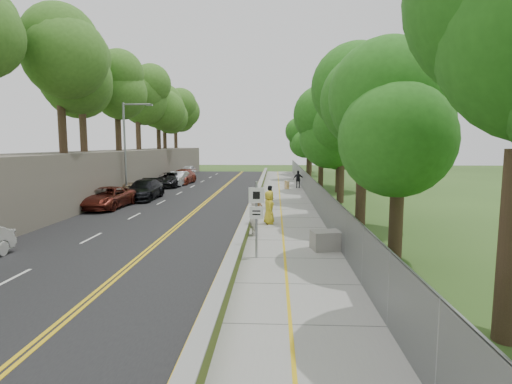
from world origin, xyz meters
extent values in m
plane|color=#33511E|center=(0.00, 0.00, 0.00)|extent=(140.00, 140.00, 0.00)
cube|color=black|center=(-5.40, 15.00, 0.02)|extent=(11.20, 66.00, 0.04)
cube|color=gray|center=(2.55, 15.00, 0.03)|extent=(4.20, 66.00, 0.05)
cube|color=#9ACF1B|center=(0.25, 15.00, 0.30)|extent=(0.42, 66.00, 0.60)
cube|color=#595147|center=(-13.50, 15.00, 2.00)|extent=(5.00, 66.00, 4.00)
cube|color=slate|center=(4.65, 15.00, 1.00)|extent=(0.04, 66.00, 2.00)
cylinder|color=gray|center=(-10.70, 14.00, 4.00)|extent=(0.18, 0.18, 8.00)
cylinder|color=gray|center=(-9.60, 14.00, 7.85)|extent=(2.30, 0.13, 0.13)
cube|color=gray|center=(-8.52, 14.00, 7.80)|extent=(0.50, 0.22, 0.14)
cylinder|color=gray|center=(1.05, -3.00, 1.60)|extent=(0.09, 0.09, 3.10)
cube|color=white|center=(1.05, -3.03, 2.60)|extent=(0.62, 0.04, 0.62)
cube|color=white|center=(1.05, -3.03, 1.90)|extent=(0.56, 0.04, 0.50)
cylinder|color=#CE7906|center=(3.00, 22.17, 0.46)|extent=(0.50, 0.50, 0.82)
cube|color=gray|center=(4.02, -1.61, 0.46)|extent=(1.39, 1.16, 0.82)
imported|color=maroon|center=(-10.25, 9.11, 0.79)|extent=(2.78, 5.55, 1.51)
imported|color=black|center=(-9.09, 13.69, 0.86)|extent=(2.31, 5.63, 1.63)
imported|color=tan|center=(-10.60, 14.46, 0.73)|extent=(1.99, 4.19, 1.39)
imported|color=#B2B6B9|center=(-9.00, 24.85, 0.82)|extent=(1.93, 4.83, 1.56)
imported|color=black|center=(-9.61, 23.59, 0.81)|extent=(2.85, 5.66, 1.54)
imported|color=maroon|center=(-9.00, 26.97, 0.85)|extent=(2.61, 5.72, 1.62)
imported|color=white|center=(-10.60, 36.99, 0.85)|extent=(1.98, 4.78, 1.62)
imported|color=gold|center=(1.45, 3.92, 1.01)|extent=(0.69, 0.98, 1.92)
imported|color=silver|center=(0.75, 1.00, 0.99)|extent=(0.68, 0.81, 1.89)
imported|color=black|center=(1.45, 9.56, 0.87)|extent=(0.89, 0.98, 1.63)
imported|color=brown|center=(0.75, 6.93, 0.88)|extent=(0.92, 1.21, 1.66)
imported|color=black|center=(4.20, 22.95, 0.97)|extent=(1.08, 0.47, 1.83)
camera|label=1|loc=(1.79, -18.71, 4.62)|focal=28.00mm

